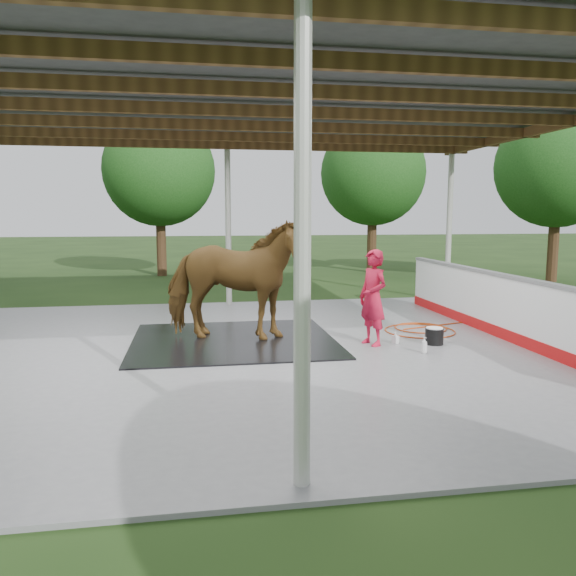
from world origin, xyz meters
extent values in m
plane|color=#1E3814|center=(0.00, 0.00, 0.00)|extent=(100.00, 100.00, 0.00)
cube|color=slate|center=(0.00, 0.00, 0.03)|extent=(12.00, 10.00, 0.05)
cylinder|color=beige|center=(0.00, -4.70, 1.98)|extent=(0.14, 0.14, 3.85)
cylinder|color=beige|center=(0.00, 4.70, 1.98)|extent=(0.14, 0.14, 3.85)
cylinder|color=beige|center=(5.70, 4.70, 1.98)|extent=(0.14, 0.14, 3.85)
cube|color=brown|center=(0.00, -4.50, 3.85)|extent=(12.00, 0.10, 0.18)
cube|color=brown|center=(0.00, -3.00, 3.85)|extent=(12.00, 0.10, 0.18)
cube|color=brown|center=(0.00, -1.50, 3.85)|extent=(12.00, 0.10, 0.18)
cube|color=brown|center=(0.00, 0.00, 3.85)|extent=(12.00, 0.10, 0.18)
cube|color=brown|center=(0.00, 1.50, 3.85)|extent=(12.00, 0.10, 0.18)
cube|color=brown|center=(0.00, 3.00, 3.85)|extent=(12.00, 0.10, 0.18)
cube|color=brown|center=(0.00, 4.50, 3.85)|extent=(12.00, 0.10, 0.18)
cube|color=brown|center=(5.70, 0.00, 3.85)|extent=(0.12, 10.00, 0.18)
cube|color=#38383A|center=(0.00, 0.00, 4.05)|extent=(12.60, 10.60, 0.10)
cube|color=#B70F11|center=(4.59, 0.00, 0.15)|extent=(0.14, 8.00, 0.20)
cube|color=white|center=(4.60, 0.00, 0.65)|extent=(0.12, 8.00, 1.00)
cube|color=slate|center=(4.60, 0.00, 1.17)|extent=(0.16, 8.00, 0.06)
cylinder|color=#382314|center=(-2.00, 12.00, 1.10)|extent=(0.36, 0.36, 2.20)
sphere|color=#194714|center=(-2.00, 12.00, 3.80)|extent=(4.00, 4.00, 4.00)
cylinder|color=#382314|center=(6.00, 12.00, 1.10)|extent=(0.36, 0.36, 2.20)
sphere|color=#194714|center=(6.00, 12.00, 3.80)|extent=(4.00, 4.00, 4.00)
cylinder|color=#382314|center=(11.00, 8.00, 1.10)|extent=(0.36, 0.36, 2.20)
sphere|color=#194714|center=(11.00, 8.00, 3.80)|extent=(4.00, 4.00, 4.00)
cube|color=black|center=(-0.18, 0.65, 0.06)|extent=(3.49, 3.27, 0.03)
imported|color=brown|center=(-0.18, 0.65, 1.12)|extent=(2.69, 1.74, 2.10)
imported|color=red|center=(2.12, -0.03, 0.86)|extent=(0.58, 0.69, 1.62)
cylinder|color=black|center=(3.17, -0.18, 0.19)|extent=(0.31, 0.31, 0.27)
cylinder|color=white|center=(3.17, -0.18, 0.32)|extent=(0.29, 0.29, 0.03)
imported|color=silver|center=(2.75, -0.74, 0.18)|extent=(0.12, 0.12, 0.26)
imported|color=#338CD8|center=(2.54, -0.03, 0.15)|extent=(0.13, 0.13, 0.21)
torus|color=#A8380C|center=(3.35, 0.86, 0.06)|extent=(1.32, 1.32, 0.02)
torus|color=#A8380C|center=(3.47, 1.11, 0.06)|extent=(1.00, 1.00, 0.02)
cylinder|color=#A8380C|center=(3.83, 1.27, 0.06)|extent=(1.47, 0.50, 0.02)
camera|label=1|loc=(-0.84, -8.99, 2.26)|focal=35.00mm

